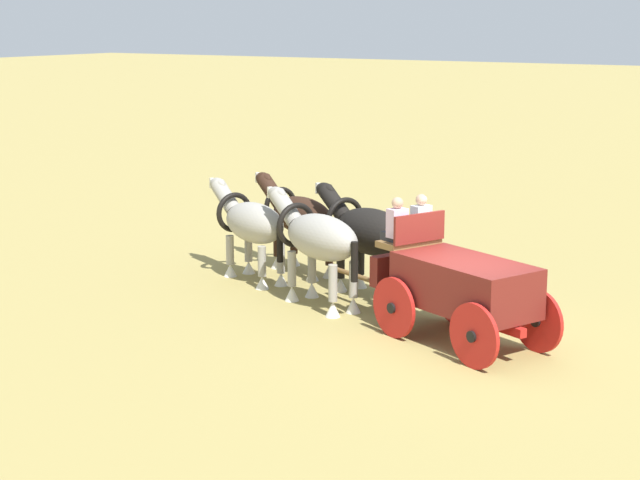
# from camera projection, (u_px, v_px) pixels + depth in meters

# --- Properties ---
(ground_plane) EXTENTS (220.00, 220.00, 0.00)m
(ground_plane) POSITION_uv_depth(u_px,v_px,m) (463.00, 344.00, 18.94)
(ground_plane) COLOR #9E8C4C
(show_wagon) EXTENTS (5.46, 2.98, 2.53)m
(show_wagon) POSITION_uv_depth(u_px,v_px,m) (458.00, 284.00, 18.86)
(show_wagon) COLOR maroon
(show_wagon) RESTS_ON ground
(draft_horse_rear_near) EXTENTS (3.01, 1.73, 2.27)m
(draft_horse_rear_near) POSITION_uv_depth(u_px,v_px,m) (318.00, 239.00, 21.20)
(draft_horse_rear_near) COLOR #9E998E
(draft_horse_rear_near) RESTS_ON ground
(draft_horse_rear_off) EXTENTS (3.08, 1.78, 2.24)m
(draft_horse_rear_off) POSITION_uv_depth(u_px,v_px,m) (368.00, 233.00, 21.94)
(draft_horse_rear_off) COLOR black
(draft_horse_rear_off) RESTS_ON ground
(draft_horse_lead_near) EXTENTS (2.89, 1.67, 2.15)m
(draft_horse_lead_near) POSITION_uv_depth(u_px,v_px,m) (251.00, 224.00, 23.31)
(draft_horse_lead_near) COLOR #9E998E
(draft_horse_lead_near) RESTS_ON ground
(draft_horse_lead_off) EXTENTS (2.98, 1.70, 2.16)m
(draft_horse_lead_off) POSITION_uv_depth(u_px,v_px,m) (299.00, 217.00, 24.04)
(draft_horse_lead_off) COLOR #331E14
(draft_horse_lead_off) RESTS_ON ground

